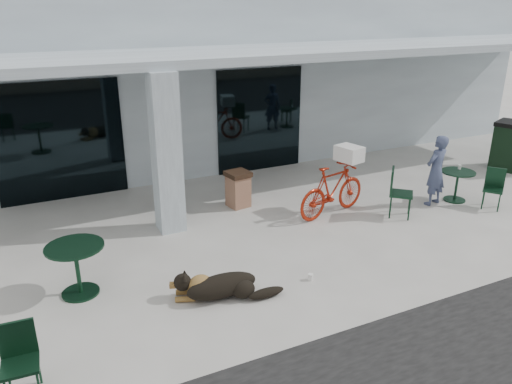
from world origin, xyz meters
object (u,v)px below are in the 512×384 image
cafe_table_far (456,186)px  cafe_chair_far_a (401,193)px  cafe_chair_far_b (493,189)px  trash_receptacle (238,189)px  dog (222,285)px  cafe_chair_near (20,365)px  person (436,171)px  bicycle (333,190)px  cafe_table_near (78,270)px

cafe_table_far → cafe_chair_far_a: size_ratio=0.72×
cafe_chair_far_b → trash_receptacle: (-4.99, 2.52, -0.04)m
dog → cafe_chair_near: bearing=-141.1°
person → trash_receptacle: bearing=-36.2°
dog → cafe_table_far: size_ratio=1.74×
bicycle → dog: 3.88m
bicycle → person: (2.39, -0.48, 0.24)m
bicycle → cafe_table_far: bearing=-113.2°
bicycle → cafe_chair_near: bearing=102.4°
cafe_chair_far_b → trash_receptacle: 5.59m
bicycle → cafe_chair_near: bicycle is taller
bicycle → person: bearing=-114.4°
cafe_table_far → trash_receptacle: bearing=158.3°
cafe_chair_near → cafe_chair_far_b: 9.69m
cafe_chair_near → trash_receptacle: 6.20m
cafe_chair_far_b → bicycle: bearing=-146.4°
cafe_chair_far_a → person: bearing=-37.0°
bicycle → cafe_chair_near: (-6.16, -2.92, -0.11)m
bicycle → cafe_chair_far_b: bearing=-123.0°
cafe_chair_near → cafe_table_far: 9.48m
dog → person: (5.71, 1.48, 0.58)m
cafe_chair_near → cafe_chair_far_b: size_ratio=1.02×
cafe_table_near → cafe_chair_far_b: 8.67m
bicycle → cafe_table_far: 3.07m
cafe_table_far → trash_receptacle: 4.99m
dog → cafe_table_far: cafe_table_far is taller
person → bicycle: bearing=-23.7°
cafe_table_near → cafe_table_far: cafe_table_near is taller
bicycle → cafe_table_near: (-5.29, -0.91, -0.14)m
cafe_chair_near → cafe_table_far: (9.18, 2.37, -0.10)m
cafe_table_near → cafe_chair_far_a: cafe_chair_far_a is taller
bicycle → cafe_chair_far_b: bicycle is taller
cafe_table_near → cafe_chair_far_b: size_ratio=1.00×
bicycle → cafe_chair_far_a: size_ratio=1.79×
cafe_chair_far_a → cafe_chair_far_b: size_ratio=1.18×
cafe_table_near → trash_receptacle: 4.29m
cafe_table_far → person: (-0.63, 0.06, 0.44)m
cafe_chair_far_b → person: bearing=-163.3°
dog → cafe_table_far: (6.34, 1.42, 0.13)m
cafe_table_far → cafe_chair_far_b: 0.78m
cafe_chair_far_a → cafe_chair_far_b: (2.12, -0.53, -0.08)m
person → trash_receptacle: size_ratio=1.96×
cafe_chair_near → person: (8.55, 2.43, 0.34)m
cafe_table_far → cafe_chair_far_a: 1.77m
cafe_chair_far_b → trash_receptacle: size_ratio=1.09×
cafe_chair_far_a → trash_receptacle: cafe_chair_far_a is taller
cafe_table_far → cafe_chair_far_b: size_ratio=0.85×
cafe_chair_far_b → person: (-0.99, 0.75, 0.35)m
cafe_table_far → cafe_chair_near: bearing=-165.5°
dog → cafe_chair_far_b: size_ratio=1.47×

